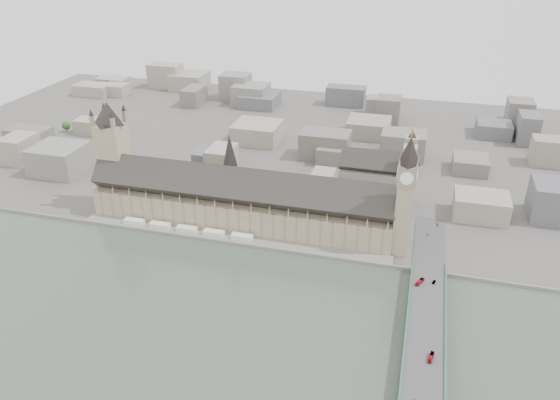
% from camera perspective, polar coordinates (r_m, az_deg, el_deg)
% --- Properties ---
extents(ground, '(900.00, 900.00, 0.00)m').
position_cam_1_polar(ground, '(468.89, -4.87, -3.69)').
color(ground, '#595651').
rests_on(ground, ground).
extents(river_thames, '(600.00, 600.00, 0.00)m').
position_cam_1_polar(river_thames, '(350.54, -14.35, -17.07)').
color(river_thames, '#424E44').
rests_on(river_thames, ground).
extents(embankment_wall, '(600.00, 1.50, 3.00)m').
position_cam_1_polar(embankment_wall, '(456.15, -5.51, -4.46)').
color(embankment_wall, slate).
rests_on(embankment_wall, ground).
extents(river_terrace, '(270.00, 15.00, 2.00)m').
position_cam_1_polar(river_terrace, '(462.38, -5.18, -4.04)').
color(river_terrace, slate).
rests_on(river_terrace, ground).
extents(terrace_tents, '(118.00, 7.00, 4.00)m').
position_cam_1_polar(terrace_tents, '(475.22, -9.72, -3.00)').
color(terrace_tents, white).
rests_on(terrace_tents, river_terrace).
extents(palace_of_westminster, '(265.00, 40.73, 55.44)m').
position_cam_1_polar(palace_of_westminster, '(474.03, -4.17, -0.16)').
color(palace_of_westminster, tan).
rests_on(palace_of_westminster, ground).
extents(elizabeth_tower, '(17.00, 17.00, 107.50)m').
position_cam_1_polar(elizabeth_tower, '(425.24, 12.99, 1.14)').
color(elizabeth_tower, tan).
rests_on(elizabeth_tower, ground).
extents(victoria_tower, '(30.00, 30.00, 100.00)m').
position_cam_1_polar(victoria_tower, '(516.36, -17.02, 5.00)').
color(victoria_tower, tan).
rests_on(victoria_tower, ground).
extents(central_tower, '(13.00, 13.00, 48.00)m').
position_cam_1_polar(central_tower, '(467.60, -5.23, 4.17)').
color(central_tower, gray).
rests_on(central_tower, ground).
extents(westminster_bridge, '(25.00, 325.00, 10.25)m').
position_cam_1_polar(westminster_bridge, '(372.68, 14.94, -12.97)').
color(westminster_bridge, '#474749').
rests_on(westminster_bridge, ground).
extents(bridge_parapets, '(25.00, 235.00, 1.15)m').
position_cam_1_polar(bridge_parapets, '(335.43, 14.79, -17.02)').
color(bridge_parapets, '#38654B').
rests_on(bridge_parapets, westminster_bridge).
extents(westminster_abbey, '(68.00, 36.00, 64.00)m').
position_cam_1_polar(westminster_abbey, '(519.05, 10.25, 2.28)').
color(westminster_abbey, gray).
rests_on(westminster_abbey, ground).
extents(city_skyline_inland, '(720.00, 360.00, 38.00)m').
position_cam_1_polar(city_skyline_inland, '(674.95, 2.12, 8.07)').
color(city_skyline_inland, gray).
rests_on(city_skyline_inland, ground).
extents(park_trees, '(110.00, 30.00, 15.00)m').
position_cam_1_polar(park_trees, '(517.74, -3.72, 0.46)').
color(park_trees, '#254F1C').
rests_on(park_trees, ground).
extents(red_bus_north, '(6.10, 9.83, 2.72)m').
position_cam_1_polar(red_bus_north, '(403.33, 14.40, -8.27)').
color(red_bus_north, '#B61429').
rests_on(red_bus_north, westminster_bridge).
extents(red_bus_south, '(3.83, 9.78, 2.66)m').
position_cam_1_polar(red_bus_south, '(344.63, 15.51, -15.53)').
color(red_bus_south, '#A9151A').
rests_on(red_bus_south, westminster_bridge).
extents(car_silver, '(2.65, 4.64, 1.45)m').
position_cam_1_polar(car_silver, '(406.78, 15.79, -8.25)').
color(car_silver, gray).
rests_on(car_silver, westminster_bridge).
extents(car_approach, '(2.13, 5.10, 1.47)m').
position_cam_1_polar(car_approach, '(479.90, 16.12, -2.47)').
color(car_approach, gray).
rests_on(car_approach, westminster_bridge).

